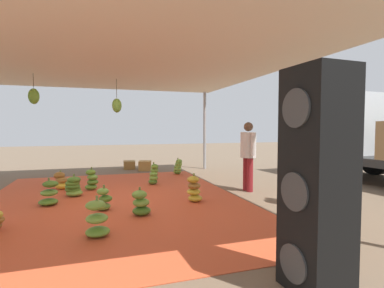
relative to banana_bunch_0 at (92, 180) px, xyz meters
name	(u,v)px	position (x,y,z in m)	size (l,w,h in m)	color
ground_plane	(250,191)	(1.19, 3.45, -0.23)	(40.00, 40.00, 0.00)	brown
tarp_orange	(115,200)	(1.19, 0.45, -0.23)	(6.78, 4.93, 0.01)	#D1512D
tent_canopy	(108,64)	(1.17, 0.36, 2.44)	(8.00, 7.00, 2.76)	#9EA0A5
banana_bunch_0	(92,180)	(0.00, 0.00, 0.00)	(0.38, 0.39, 0.53)	#60932D
banana_bunch_1	(61,181)	(-0.32, -0.68, -0.03)	(0.44, 0.44, 0.44)	gold
banana_bunch_2	(194,190)	(1.77, 1.91, 0.01)	(0.40, 0.40, 0.56)	gold
banana_bunch_3	(178,167)	(-1.64, 2.51, 0.00)	(0.34, 0.34, 0.51)	#60932D
banana_bunch_4	(97,220)	(3.15, 0.11, 0.00)	(0.40, 0.39, 0.55)	#60932D
banana_bunch_5	(154,175)	(-0.23, 1.49, 0.02)	(0.33, 0.35, 0.57)	#477523
banana_bunch_6	(141,204)	(2.35, 0.80, -0.03)	(0.40, 0.40, 0.46)	#477523
banana_bunch_7	(49,194)	(1.18, -0.74, -0.02)	(0.46, 0.43, 0.51)	#518428
banana_bunch_8	(73,187)	(0.56, -0.36, -0.02)	(0.49, 0.48, 0.47)	#75A83D
banana_bunch_9	(104,200)	(1.84, 0.23, -0.04)	(0.36, 0.37, 0.44)	#6B9E38
worker_0	(324,152)	(2.91, 3.98, 0.78)	(0.64, 0.39, 1.74)	maroon
worker_1	(248,151)	(1.18, 3.41, 0.69)	(0.58, 0.35, 1.57)	maroon
speaker_stack	(317,181)	(5.09, 1.94, 0.75)	(0.54, 0.49, 1.97)	black
crate_0	(145,166)	(-2.86, 1.68, -0.07)	(0.45, 0.40, 0.32)	#B78947
crate_1	(129,165)	(-3.39, 1.21, -0.09)	(0.50, 0.38, 0.28)	olive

